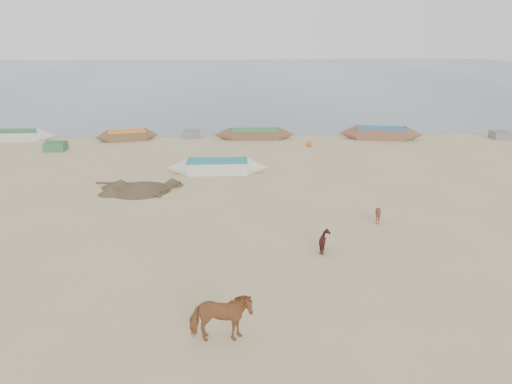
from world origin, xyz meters
TOP-DOWN VIEW (x-y plane):
  - ground at (0.00, 0.00)m, footprint 140.00×140.00m
  - sea at (0.00, 82.00)m, footprint 160.00×160.00m
  - cow_adult at (-1.48, -6.04)m, footprint 1.71×0.79m
  - calf_front at (5.25, 2.36)m, footprint 0.99×0.96m
  - calf_right at (2.40, -0.47)m, footprint 0.83×0.92m
  - near_canoe at (-1.92, 10.86)m, footprint 6.02×1.27m
  - debris_pile at (-5.94, 7.74)m, footprint 3.92×3.92m
  - waterline_canoes at (-1.20, 20.68)m, footprint 58.14×3.83m
  - beach_clutter at (3.53, 19.54)m, footprint 41.00×5.22m

SIDE VIEW (x-z plane):
  - ground at x=0.00m, z-range 0.00..0.00m
  - sea at x=0.00m, z-range 0.01..0.01m
  - debris_pile at x=-5.94m, z-range 0.00..0.49m
  - beach_clutter at x=3.53m, z-range -0.02..0.62m
  - calf_right at x=2.40m, z-range 0.00..0.80m
  - calf_front at x=5.25m, z-range 0.00..0.82m
  - near_canoe at x=-1.92m, z-range 0.00..0.83m
  - waterline_canoes at x=-1.20m, z-range -0.05..0.91m
  - cow_adult at x=-1.48m, z-range 0.00..1.44m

